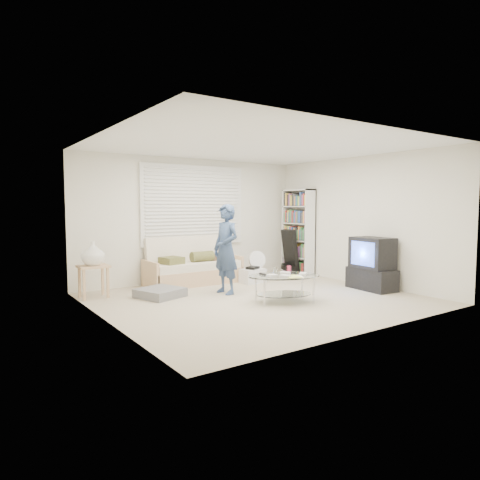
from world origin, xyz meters
TOP-DOWN VIEW (x-y plane):
  - ground at (0.00, 0.00)m, footprint 5.00×5.00m
  - room_shell at (0.00, 0.48)m, footprint 5.02×4.52m
  - window_blinds at (0.00, 2.20)m, footprint 2.32×0.08m
  - futon_sofa at (-0.22, 1.87)m, footprint 1.90×0.77m
  - grey_floor_pillow at (-1.28, 1.06)m, footprint 0.84×0.84m
  - side_table at (-2.22, 1.64)m, footprint 0.48×0.39m
  - bookshelf at (2.32, 1.61)m, footprint 0.30×0.80m
  - guitar_case at (2.02, 1.53)m, footprint 0.36×0.37m
  - floor_fan at (1.04, 1.47)m, footprint 0.38×0.25m
  - storage_bin at (0.81, 1.27)m, footprint 0.47×0.33m
  - tv_unit at (2.20, -0.54)m, footprint 0.56×0.92m
  - coffee_table at (0.20, -0.41)m, footprint 1.36×1.10m
  - standing_person at (-0.20, 0.68)m, footprint 0.43×0.61m

SIDE VIEW (x-z plane):
  - ground at x=0.00m, z-range 0.00..0.00m
  - grey_floor_pillow at x=-1.28m, z-range 0.00..0.15m
  - storage_bin at x=0.81m, z-range -0.01..0.31m
  - futon_sofa at x=-0.22m, z-range -0.16..0.77m
  - coffee_table at x=0.20m, z-range 0.08..0.63m
  - floor_fan at x=1.04m, z-range 0.05..0.66m
  - guitar_case at x=2.02m, z-range -0.06..0.95m
  - tv_unit at x=2.20m, z-range -0.01..0.95m
  - side_table at x=-2.22m, z-range 0.23..1.19m
  - standing_person at x=-0.20m, z-range 0.00..1.57m
  - bookshelf at x=2.32m, z-range 0.00..1.90m
  - window_blinds at x=0.00m, z-range 0.74..2.36m
  - room_shell at x=0.00m, z-range 0.37..2.88m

